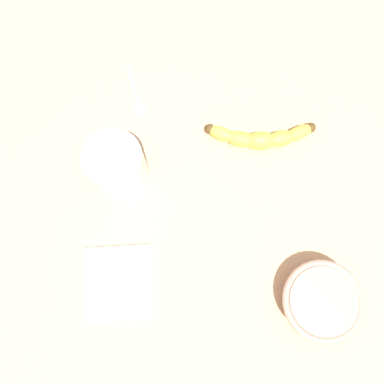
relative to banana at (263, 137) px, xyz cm
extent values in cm
cube|color=tan|center=(8.61, -9.60, -3.20)|extent=(120.00, 120.00, 3.00)
ellipsoid|color=yellow|center=(0.17, -7.29, 0.00)|extent=(3.88, 6.05, 2.45)
ellipsoid|color=yellow|center=(0.81, -3.63, 0.00)|extent=(3.32, 5.79, 2.93)
ellipsoid|color=yellow|center=(0.70, 0.09, 0.00)|extent=(4.11, 6.00, 3.40)
ellipsoid|color=yellow|center=(-0.17, 3.71, 0.00)|extent=(4.61, 6.25, 2.93)
ellipsoid|color=yellow|center=(-1.75, 7.08, 0.00)|extent=(4.98, 6.06, 2.45)
sphere|color=#513819|center=(-0.52, -9.72, 0.00)|extent=(1.87, 1.87, 1.87)
sphere|color=#513819|center=(-3.05, 9.24, 0.00)|extent=(1.87, 1.87, 1.87)
cylinder|color=silver|center=(10.29, -24.33, 4.52)|extent=(9.50, 9.50, 12.43)
cylinder|color=pink|center=(10.29, -24.33, 3.22)|extent=(9.00, 9.00, 9.33)
cylinder|color=tan|center=(28.19, 11.95, 0.86)|extent=(11.19, 11.19, 5.12)
torus|color=tan|center=(28.19, 11.95, 2.82)|extent=(13.36, 13.36, 1.20)
ellipsoid|color=silver|center=(-3.40, -23.36, -1.30)|extent=(4.26, 3.65, 0.80)
cube|color=silver|center=(-8.11, -25.44, -1.30)|extent=(7.97, 3.90, 0.25)
cube|color=white|center=(29.28, -22.53, -1.40)|extent=(14.33, 13.70, 0.60)
camera|label=1|loc=(27.74, -10.04, 68.03)|focal=36.18mm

